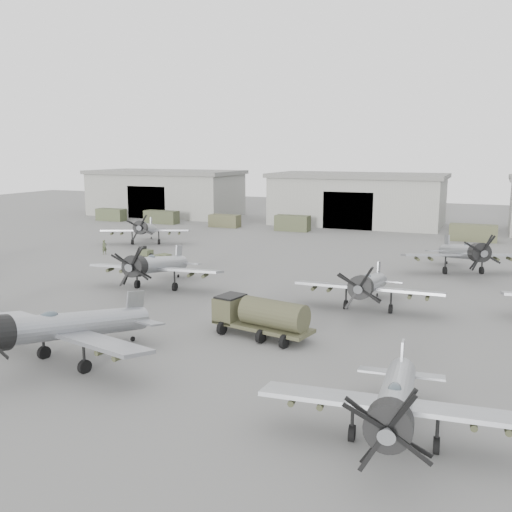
# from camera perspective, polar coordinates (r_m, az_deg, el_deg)

# --- Properties ---
(ground) EXTENTS (220.00, 220.00, 0.00)m
(ground) POSITION_cam_1_polar(r_m,az_deg,el_deg) (42.63, -8.92, -6.71)
(ground) COLOR #61615F
(ground) RESTS_ON ground
(hangar_left) EXTENTS (29.00, 14.80, 8.70)m
(hangar_left) POSITION_cam_1_polar(r_m,az_deg,el_deg) (113.72, -9.02, 6.28)
(hangar_left) COLOR gray
(hangar_left) RESTS_ON ground
(hangar_center) EXTENTS (29.00, 14.80, 8.70)m
(hangar_center) POSITION_cam_1_polar(r_m,az_deg,el_deg) (99.24, 10.11, 5.64)
(hangar_center) COLOR gray
(hangar_center) RESTS_ON ground
(support_truck_0) EXTENTS (5.38, 2.20, 2.16)m
(support_truck_0) POSITION_cam_1_polar(r_m,az_deg,el_deg) (106.53, -14.28, 4.03)
(support_truck_0) COLOR #444B31
(support_truck_0) RESTS_ON ground
(support_truck_1) EXTENTS (6.06, 2.20, 2.22)m
(support_truck_1) POSITION_cam_1_polar(r_m,az_deg,el_deg) (100.56, -9.44, 3.86)
(support_truck_1) COLOR #3C412B
(support_truck_1) RESTS_ON ground
(support_truck_2) EXTENTS (5.08, 2.20, 2.06)m
(support_truck_2) POSITION_cam_1_polar(r_m,az_deg,el_deg) (94.68, -3.15, 3.53)
(support_truck_2) COLOR #48482F
(support_truck_2) RESTS_ON ground
(support_truck_3) EXTENTS (5.43, 2.20, 2.45)m
(support_truck_3) POSITION_cam_1_polar(r_m,az_deg,el_deg) (90.15, 3.66, 3.30)
(support_truck_3) COLOR #41452D
(support_truck_3) RESTS_ON ground
(support_truck_5) EXTENTS (6.35, 2.20, 2.35)m
(support_truck_5) POSITION_cam_1_polar(r_m,az_deg,el_deg) (85.36, 20.90, 2.18)
(support_truck_5) COLOR #484A31
(support_truck_5) RESTS_ON ground
(aircraft_near_1) EXTENTS (13.08, 11.77, 5.20)m
(aircraft_near_1) POSITION_cam_1_polar(r_m,az_deg,el_deg) (35.37, -19.06, -6.78)
(aircraft_near_1) COLOR gray
(aircraft_near_1) RESTS_ON ground
(aircraft_near_2) EXTENTS (11.79, 10.61, 4.70)m
(aircraft_near_2) POSITION_cam_1_polar(r_m,az_deg,el_deg) (25.46, 13.72, -13.90)
(aircraft_near_2) COLOR #9CA0A5
(aircraft_near_2) RESTS_ON ground
(aircraft_mid_1) EXTENTS (12.53, 11.27, 4.98)m
(aircraft_mid_1) POSITION_cam_1_polar(r_m,az_deg,el_deg) (52.49, -10.11, -0.93)
(aircraft_mid_1) COLOR #93979C
(aircraft_mid_1) RESTS_ON ground
(aircraft_mid_2) EXTENTS (11.70, 10.53, 4.69)m
(aircraft_mid_2) POSITION_cam_1_polar(r_m,az_deg,el_deg) (45.61, 11.18, -2.86)
(aircraft_mid_2) COLOR gray
(aircraft_mid_2) RESTS_ON ground
(aircraft_far_0) EXTENTS (11.60, 10.52, 4.75)m
(aircraft_far_0) POSITION_cam_1_polar(r_m,az_deg,el_deg) (78.17, -11.03, 2.70)
(aircraft_far_0) COLOR #989AA0
(aircraft_far_0) RESTS_ON ground
(aircraft_far_1) EXTENTS (12.31, 11.14, 5.01)m
(aircraft_far_1) POSITION_cam_1_polar(r_m,az_deg,el_deg) (61.98, 20.17, 0.35)
(aircraft_far_1) COLOR gray
(aircraft_far_1) RESTS_ON ground
(fuel_tanker) EXTENTS (7.34, 3.66, 2.71)m
(fuel_tanker) POSITION_cam_1_polar(r_m,az_deg,el_deg) (38.90, 0.53, -5.87)
(fuel_tanker) COLOR #3F3E29
(fuel_tanker) RESTS_ON ground
(tug_trailer) EXTENTS (6.11, 2.89, 1.22)m
(tug_trailer) POSITION_cam_1_polar(r_m,az_deg,el_deg) (68.45, -10.25, 0.19)
(tug_trailer) COLOR #40472E
(tug_trailer) RESTS_ON ground
(ground_crew) EXTENTS (0.64, 0.76, 1.77)m
(ground_crew) POSITION_cam_1_polar(r_m,az_deg,el_deg) (72.05, -14.92, 0.86)
(ground_crew) COLOR #40482F
(ground_crew) RESTS_ON ground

